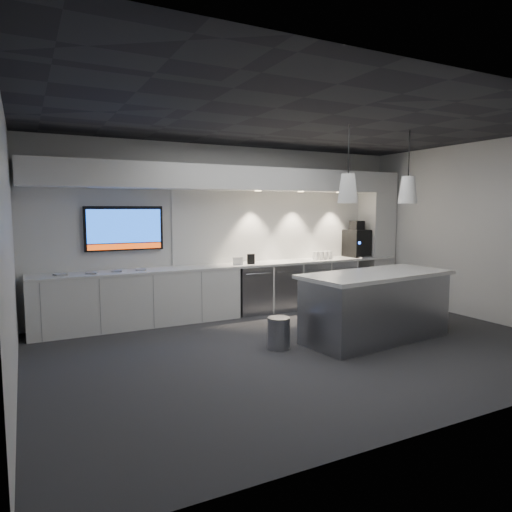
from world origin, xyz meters
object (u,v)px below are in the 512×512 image
bin (279,333)px  coffee_machine (357,242)px  wall_tv (124,228)px  island (376,306)px

bin → coffee_machine: bearing=34.7°
bin → coffee_machine: size_ratio=0.58×
wall_tv → island: (3.00, -2.61, -1.07)m
island → coffee_machine: (1.58, 2.36, 0.71)m
island → bin: bearing=164.1°
wall_tv → island: wall_tv is taller
bin → coffee_machine: (3.05, 2.11, 0.99)m
wall_tv → bin: 3.12m
coffee_machine → wall_tv: bearing=175.1°
coffee_machine → island: bearing=-125.6°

